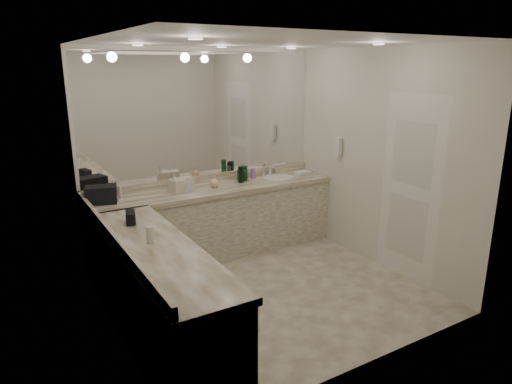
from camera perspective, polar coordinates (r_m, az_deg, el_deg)
floor at (r=5.12m, az=1.17°, el=-12.21°), size 3.20×3.20×0.00m
ceiling at (r=4.53m, az=1.36°, el=18.27°), size 3.20×3.20×0.00m
wall_back at (r=5.95m, az=-6.47°, el=4.98°), size 3.20×0.02×2.60m
wall_left at (r=4.06m, az=-18.22°, el=-0.77°), size 0.02×3.00×2.60m
wall_right at (r=5.65m, az=15.17°, el=3.96°), size 0.02×3.00×2.60m
vanity_back_base at (r=5.92m, az=-4.99°, el=-3.88°), size 3.20×0.60×0.84m
vanity_back_top at (r=5.77m, az=-5.05°, el=0.31°), size 3.20×0.64×0.06m
vanity_left_base at (r=4.20m, az=-12.12°, el=-12.80°), size 0.60×2.40×0.84m
vanity_left_top at (r=4.01m, az=-12.35°, el=-7.10°), size 0.64×2.42×0.06m
backsplash_back at (r=6.01m, az=-6.29°, el=1.67°), size 3.20×0.04×0.10m
backsplash_left at (r=4.18m, az=-17.54°, el=-5.34°), size 0.04×3.00×0.10m
mirror_back at (r=5.87m, az=-6.56°, el=9.52°), size 3.12×0.01×1.55m
mirror_left at (r=3.97m, az=-18.63°, el=5.85°), size 0.01×2.92×1.55m
sink at (r=6.23m, az=2.77°, el=1.74°), size 0.44×0.44×0.03m
faucet at (r=6.39m, az=1.74°, el=2.79°), size 0.24×0.16×0.14m
wall_phone at (r=6.11m, az=10.20°, el=5.59°), size 0.06×0.10×0.24m
door at (r=5.37m, az=18.68°, el=0.34°), size 0.02×0.82×2.10m
black_toiletry_bag at (r=5.35m, az=-18.79°, el=-0.34°), size 0.38×0.30×0.19m
black_bag_spill at (r=4.61m, az=-15.40°, el=-3.11°), size 0.14×0.22×0.11m
cream_cosmetic_case at (r=5.64m, az=-9.29°, el=0.94°), size 0.31×0.22×0.16m
hand_towel at (r=6.46m, az=5.78°, el=2.40°), size 0.23×0.17×0.04m
lotion_left at (r=4.07m, az=-13.13°, el=-5.14°), size 0.07×0.07×0.16m
soap_bottle_a at (r=5.58m, az=-10.18°, el=1.05°), size 0.08×0.08×0.22m
soap_bottle_b at (r=5.60m, az=-8.57°, el=0.92°), size 0.08×0.08×0.17m
soap_bottle_c at (r=5.74m, az=-5.22°, el=1.31°), size 0.13×0.13×0.15m
green_bottle_0 at (r=6.06m, az=-1.87°, el=2.28°), size 0.07×0.07×0.18m
green_bottle_1 at (r=5.96m, az=-1.90°, el=2.20°), size 0.07×0.07×0.21m
green_bottle_2 at (r=6.05m, az=-1.40°, el=2.34°), size 0.07×0.07×0.20m
green_bottle_3 at (r=6.05m, az=-1.78°, el=2.33°), size 0.07×0.07×0.20m
amenity_bottle_0 at (r=6.18m, az=-0.39°, el=2.34°), size 0.06×0.06×0.14m
amenity_bottle_1 at (r=6.06m, az=-2.12°, el=2.12°), size 0.06×0.06×0.15m
amenity_bottle_2 at (r=5.64m, az=-9.90°, el=0.57°), size 0.06×0.06×0.09m
amenity_bottle_3 at (r=5.40m, az=-17.14°, el=-0.68°), size 0.06×0.06×0.08m
amenity_bottle_4 at (r=5.52m, az=-16.65°, el=0.04°), size 0.04×0.04×0.14m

